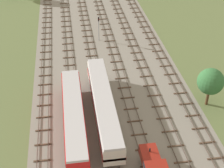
{
  "coord_description": "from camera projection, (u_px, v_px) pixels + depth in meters",
  "views": [
    {
      "loc": [
        -6.86,
        5.7,
        33.39
      ],
      "look_at": [
        0.0,
        51.85,
        1.5
      ],
      "focal_mm": 53.56,
      "sensor_mm": 36.0,
      "label": 1
    }
  ],
  "objects": [
    {
      "name": "track_centre",
      "position": [
        120.0,
        74.0,
        61.76
      ],
      "size": [
        2.4,
        126.0,
        0.29
      ],
      "color": "#47382D",
      "rests_on": "ground"
    },
    {
      "name": "track_centre_right",
      "position": [
        144.0,
        72.0,
        62.32
      ],
      "size": [
        2.4,
        126.0,
        0.29
      ],
      "color": "#47382D",
      "rests_on": "ground"
    },
    {
      "name": "track_centre_left",
      "position": [
        96.0,
        76.0,
        61.21
      ],
      "size": [
        2.4,
        126.0,
        0.29
      ],
      "color": "#47382D",
      "rests_on": "ground"
    },
    {
      "name": "track_far_left",
      "position": [
        45.0,
        80.0,
        60.1
      ],
      "size": [
        2.4,
        126.0,
        0.29
      ],
      "color": "#47382D",
      "rests_on": "ground"
    },
    {
      "name": "signal_post_nearest",
      "position": [
        99.0,
        26.0,
        71.19
      ],
      "size": [
        0.28,
        0.47,
        5.55
      ],
      "color": "gray",
      "rests_on": "ground"
    },
    {
      "name": "lineside_tree_1",
      "position": [
        211.0,
        82.0,
        51.89
      ],
      "size": [
        4.22,
        4.22,
        6.56
      ],
      "color": "#4C331E",
      "rests_on": "ground"
    },
    {
      "name": "passenger_coach_centre_left_mid",
      "position": [
        103.0,
        104.0,
        50.2
      ],
      "size": [
        2.96,
        22.0,
        3.8
      ],
      "color": "beige",
      "rests_on": "ground"
    },
    {
      "name": "track_left",
      "position": [
        71.0,
        78.0,
        60.65
      ],
      "size": [
        2.4,
        126.0,
        0.29
      ],
      "color": "#47382D",
      "rests_on": "ground"
    },
    {
      "name": "ground_plane",
      "position": [
        109.0,
        78.0,
        60.74
      ],
      "size": [
        480.0,
        480.0,
        0.0
      ],
      "primitive_type": "plane",
      "color": "#5B6B3D"
    },
    {
      "name": "track_right",
      "position": [
        168.0,
        70.0,
        62.87
      ],
      "size": [
        2.4,
        126.0,
        0.29
      ],
      "color": "#47382D",
      "rests_on": "ground"
    },
    {
      "name": "ballast_bed",
      "position": [
        109.0,
        78.0,
        60.74
      ],
      "size": [
        26.87,
        176.0,
        0.01
      ],
      "primitive_type": "cube",
      "color": "gray",
      "rests_on": "ground"
    },
    {
      "name": "diesel_railcar_left_near",
      "position": [
        74.0,
        116.0,
        47.84
      ],
      "size": [
        2.96,
        20.5,
        3.8
      ],
      "color": "red",
      "rests_on": "ground"
    }
  ]
}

